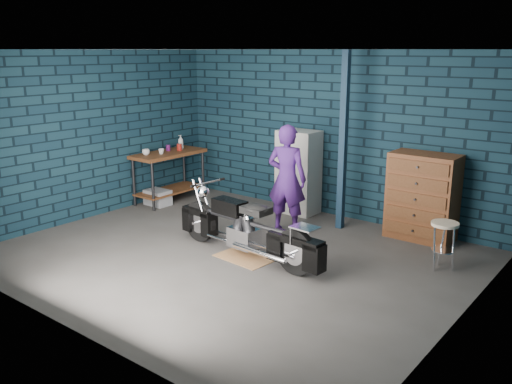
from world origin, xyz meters
TOP-DOWN VIEW (x-y plane):
  - ground at (0.00, 0.00)m, footprint 6.00×6.00m
  - room_walls at (0.00, 0.55)m, footprint 6.02×5.01m
  - support_post at (0.55, 1.95)m, footprint 0.10×0.10m
  - workbench at (-2.68, 1.39)m, footprint 0.60×1.40m
  - drip_mat at (0.19, 0.09)m, footprint 0.81×0.64m
  - motorcycle at (0.19, 0.09)m, footprint 2.14×0.75m
  - person at (-0.01, 1.29)m, footprint 0.68×0.53m
  - storage_bin at (-2.66, 1.07)m, footprint 0.44×0.31m
  - locker at (-0.43, 2.23)m, footprint 0.66×0.47m
  - tool_chest at (1.72, 2.23)m, footprint 0.95×0.53m
  - shop_stool at (2.39, 1.30)m, footprint 0.36×0.36m
  - cup_a at (-2.78, 0.95)m, footprint 0.14×0.14m
  - cup_b at (-2.64, 1.18)m, footprint 0.11×0.11m
  - mug_purple at (-2.78, 1.48)m, footprint 0.09×0.09m
  - mug_red at (-2.64, 1.62)m, footprint 0.10×0.10m
  - bottle at (-2.71, 1.73)m, footprint 0.12×0.12m

SIDE VIEW (x-z plane):
  - ground at x=0.00m, z-range 0.00..0.00m
  - drip_mat at x=0.19m, z-range 0.00..0.01m
  - storage_bin at x=-2.66m, z-range 0.00..0.27m
  - shop_stool at x=2.39m, z-range 0.00..0.62m
  - workbench at x=-2.68m, z-range 0.00..0.91m
  - motorcycle at x=0.19m, z-range 0.00..0.92m
  - tool_chest at x=1.72m, z-range 0.00..1.27m
  - locker at x=-0.43m, z-range 0.00..1.41m
  - person at x=-0.01m, z-range 0.00..1.64m
  - cup_b at x=-2.64m, z-range 0.91..1.00m
  - cup_a at x=-2.78m, z-range 0.91..1.01m
  - mug_purple at x=-2.78m, z-range 0.91..1.02m
  - mug_red at x=-2.64m, z-range 0.91..1.03m
  - bottle at x=-2.71m, z-range 0.91..1.17m
  - support_post at x=0.55m, z-range 0.00..2.70m
  - room_walls at x=0.00m, z-range 0.55..3.26m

